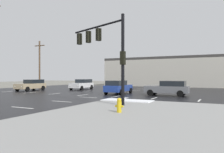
# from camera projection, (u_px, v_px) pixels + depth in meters

# --- Properties ---
(ground_plane) EXTENTS (120.00, 120.00, 0.00)m
(ground_plane) POSITION_uv_depth(u_px,v_px,m) (99.00, 96.00, 23.83)
(ground_plane) COLOR slate
(road_asphalt) EXTENTS (44.00, 44.00, 0.02)m
(road_asphalt) POSITION_uv_depth(u_px,v_px,m) (99.00, 96.00, 23.83)
(road_asphalt) COLOR black
(road_asphalt) RESTS_ON ground_plane
(sidewalk_corner) EXTENTS (18.00, 18.00, 0.14)m
(sidewalk_corner) POSITION_uv_depth(u_px,v_px,m) (224.00, 136.00, 7.69)
(sidewalk_corner) COLOR gray
(sidewalk_corner) RESTS_ON ground_plane
(snow_strip_curbside) EXTENTS (4.00, 1.60, 0.06)m
(snow_strip_curbside) POSITION_uv_depth(u_px,v_px,m) (127.00, 100.00, 18.00)
(snow_strip_curbside) COLOR white
(snow_strip_curbside) RESTS_ON sidewalk_corner
(lane_markings) EXTENTS (36.15, 36.15, 0.01)m
(lane_markings) POSITION_uv_depth(u_px,v_px,m) (102.00, 97.00, 22.06)
(lane_markings) COLOR silver
(lane_markings) RESTS_ON road_asphalt
(traffic_signal_mast) EXTENTS (5.76, 2.57, 6.19)m
(traffic_signal_mast) POSITION_uv_depth(u_px,v_px,m) (104.00, 45.00, 16.77)
(traffic_signal_mast) COLOR black
(traffic_signal_mast) RESTS_ON sidewalk_corner
(fire_hydrant) EXTENTS (0.48, 0.26, 0.79)m
(fire_hydrant) POSITION_uv_depth(u_px,v_px,m) (119.00, 105.00, 12.28)
(fire_hydrant) COLOR gold
(fire_hydrant) RESTS_ON sidewalk_corner
(strip_building_background) EXTENTS (26.36, 8.00, 5.86)m
(strip_building_background) POSITION_uv_depth(u_px,v_px,m) (170.00, 72.00, 46.12)
(strip_building_background) COLOR beige
(strip_building_background) RESTS_ON ground_plane
(sedan_white) EXTENTS (2.29, 4.64, 1.58)m
(sedan_white) POSITION_uv_depth(u_px,v_px,m) (82.00, 84.00, 34.75)
(sedan_white) COLOR white
(sedan_white) RESTS_ON road_asphalt
(sedan_blue) EXTENTS (2.16, 4.59, 1.58)m
(sedan_blue) POSITION_uv_depth(u_px,v_px,m) (118.00, 87.00, 26.03)
(sedan_blue) COLOR navy
(sedan_blue) RESTS_ON road_asphalt
(sedan_tan) EXTENTS (2.22, 4.61, 1.58)m
(sedan_tan) POSITION_uv_depth(u_px,v_px,m) (31.00, 85.00, 32.16)
(sedan_tan) COLOR tan
(sedan_tan) RESTS_ON road_asphalt
(sedan_grey) EXTENTS (4.59, 2.14, 1.58)m
(sedan_grey) POSITION_uv_depth(u_px,v_px,m) (168.00, 88.00, 23.87)
(sedan_grey) COLOR slate
(sedan_grey) RESTS_ON road_asphalt
(utility_pole_far) EXTENTS (2.20, 0.28, 8.19)m
(utility_pole_far) POSITION_uv_depth(u_px,v_px,m) (40.00, 63.00, 39.26)
(utility_pole_far) COLOR brown
(utility_pole_far) RESTS_ON ground_plane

